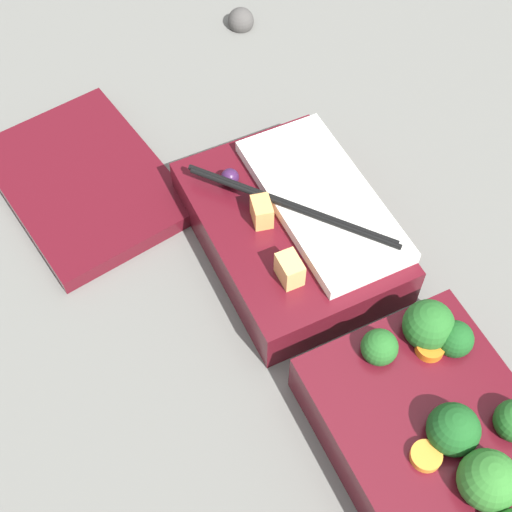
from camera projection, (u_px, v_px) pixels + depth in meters
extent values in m
plane|color=slate|center=(346.00, 339.00, 0.61)|extent=(3.00, 3.00, 0.00)
cube|color=#510F19|center=(440.00, 447.00, 0.53)|extent=(0.21, 0.15, 0.05)
sphere|color=#19511E|center=(455.00, 339.00, 0.55)|extent=(0.03, 0.03, 0.03)
sphere|color=#2D7028|center=(488.00, 480.00, 0.49)|extent=(0.04, 0.04, 0.04)
sphere|color=#19511E|center=(453.00, 429.00, 0.51)|extent=(0.04, 0.04, 0.04)
sphere|color=#236023|center=(377.00, 348.00, 0.55)|extent=(0.03, 0.03, 0.03)
sphere|color=#236023|center=(428.00, 325.00, 0.55)|extent=(0.04, 0.04, 0.04)
cylinder|color=orange|center=(430.00, 348.00, 0.55)|extent=(0.03, 0.03, 0.01)
cylinder|color=orange|center=(426.00, 456.00, 0.50)|extent=(0.03, 0.03, 0.01)
cube|color=#510F19|center=(290.00, 231.00, 0.65)|extent=(0.21, 0.15, 0.05)
cube|color=white|center=(323.00, 199.00, 0.63)|extent=(0.18, 0.09, 0.01)
cube|color=#EAB266|center=(290.00, 269.00, 0.58)|extent=(0.02, 0.02, 0.02)
cube|color=#F4A356|center=(262.00, 212.00, 0.62)|extent=(0.03, 0.02, 0.02)
sphere|color=#381942|center=(230.00, 177.00, 0.64)|extent=(0.02, 0.02, 0.02)
cylinder|color=black|center=(293.00, 202.00, 0.62)|extent=(0.16, 0.13, 0.01)
cylinder|color=black|center=(290.00, 208.00, 0.62)|extent=(0.16, 0.13, 0.01)
cube|color=#510F19|center=(84.00, 182.00, 0.70)|extent=(0.22, 0.18, 0.02)
sphere|color=#474442|center=(241.00, 21.00, 0.84)|extent=(0.03, 0.03, 0.03)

